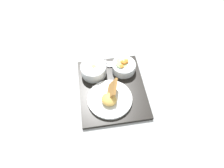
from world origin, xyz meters
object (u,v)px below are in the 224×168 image
knife (104,62)px  bowl_soup (94,69)px  bowl_salad (124,66)px  spoon (104,65)px  plate_main (110,98)px

knife → bowl_soup: bearing=-129.8°
knife → bowl_salad: bearing=-29.3°
bowl_soup → knife: (-0.05, 0.07, -0.03)m
bowl_salad → spoon: bowl_salad is taller
bowl_salad → plate_main: plate_main is taller
plate_main → knife: (-0.23, 0.03, -0.01)m
bowl_soup → knife: bearing=128.7°
plate_main → bowl_soup: bearing=-168.9°
bowl_salad → knife: bearing=-130.8°
bowl_salad → plate_main: (0.16, -0.12, -0.01)m
bowl_salad → plate_main: 0.20m
plate_main → knife: plate_main is taller
bowl_salad → bowl_soup: size_ratio=0.94×
bowl_soup → spoon: size_ratio=0.87×
plate_main → knife: bearing=172.0°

